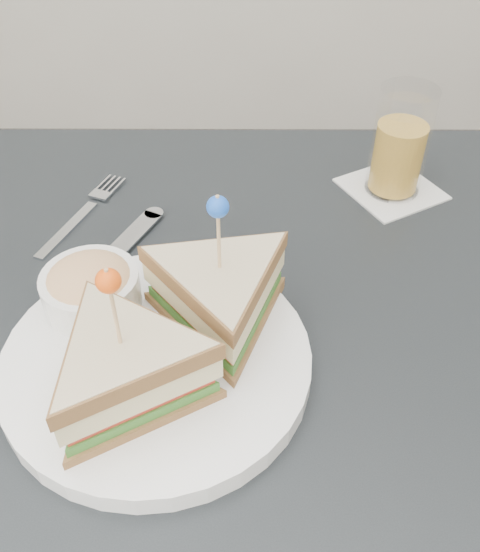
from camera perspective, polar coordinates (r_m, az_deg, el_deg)
name	(u,v)px	position (r m, az deg, el deg)	size (l,w,h in m)	color
table	(231,362)	(0.72, -0.81, -7.97)	(0.80, 0.80, 0.75)	black
plate_meal	(162,333)	(0.58, -7.21, -5.24)	(0.34, 0.32, 0.18)	white
cutlery_fork	(85,211)	(0.82, -14.17, 5.89)	(0.09, 0.18, 0.01)	silver
cutlery_knife	(98,271)	(0.73, -13.06, 0.47)	(0.13, 0.23, 0.01)	#B4B7BF
drink_set	(399,148)	(0.83, 14.55, 11.41)	(0.16, 0.16, 0.15)	white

